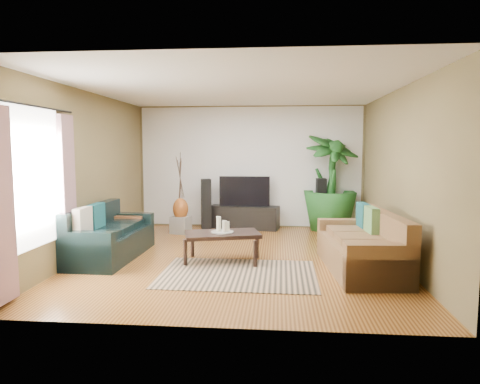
# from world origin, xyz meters

# --- Properties ---
(floor) EXTENTS (5.50, 5.50, 0.00)m
(floor) POSITION_xyz_m (0.00, 0.00, 0.00)
(floor) COLOR #9B5F28
(floor) RESTS_ON ground
(ceiling) EXTENTS (5.50, 5.50, 0.00)m
(ceiling) POSITION_xyz_m (0.00, 0.00, 2.70)
(ceiling) COLOR white
(ceiling) RESTS_ON ground
(wall_back) EXTENTS (5.00, 0.00, 5.00)m
(wall_back) POSITION_xyz_m (0.00, 2.75, 1.35)
(wall_back) COLOR brown
(wall_back) RESTS_ON ground
(wall_front) EXTENTS (5.00, 0.00, 5.00)m
(wall_front) POSITION_xyz_m (0.00, -2.75, 1.35)
(wall_front) COLOR brown
(wall_front) RESTS_ON ground
(wall_left) EXTENTS (0.00, 5.50, 5.50)m
(wall_left) POSITION_xyz_m (-2.50, 0.00, 1.35)
(wall_left) COLOR brown
(wall_left) RESTS_ON ground
(wall_right) EXTENTS (0.00, 5.50, 5.50)m
(wall_right) POSITION_xyz_m (2.50, 0.00, 1.35)
(wall_right) COLOR brown
(wall_right) RESTS_ON ground
(backwall_panel) EXTENTS (4.90, 0.00, 4.90)m
(backwall_panel) POSITION_xyz_m (0.00, 2.74, 1.35)
(backwall_panel) COLOR white
(backwall_panel) RESTS_ON ground
(window_pane) EXTENTS (0.00, 1.80, 1.80)m
(window_pane) POSITION_xyz_m (-2.48, -1.60, 1.40)
(window_pane) COLOR white
(window_pane) RESTS_ON ground
(curtain_near) EXTENTS (0.08, 0.35, 2.20)m
(curtain_near) POSITION_xyz_m (-2.43, -2.35, 1.15)
(curtain_near) COLOR gray
(curtain_near) RESTS_ON ground
(curtain_far) EXTENTS (0.08, 0.35, 2.20)m
(curtain_far) POSITION_xyz_m (-2.43, -0.85, 1.15)
(curtain_far) COLOR gray
(curtain_far) RESTS_ON ground
(curtain_rod) EXTENTS (0.03, 1.90, 0.03)m
(curtain_rod) POSITION_xyz_m (-2.43, -1.60, 2.30)
(curtain_rod) COLOR black
(curtain_rod) RESTS_ON ground
(sofa_left) EXTENTS (0.87, 1.93, 0.85)m
(sofa_left) POSITION_xyz_m (-2.06, -0.19, 0.42)
(sofa_left) COLOR black
(sofa_left) RESTS_ON floor
(sofa_right) EXTENTS (1.07, 2.07, 0.85)m
(sofa_right) POSITION_xyz_m (1.83, -0.58, 0.42)
(sofa_right) COLOR brown
(sofa_right) RESTS_ON floor
(area_rug) EXTENTS (2.20, 1.57, 0.01)m
(area_rug) POSITION_xyz_m (0.07, -0.94, 0.01)
(area_rug) COLOR tan
(area_rug) RESTS_ON floor
(coffee_table) EXTENTS (1.26, 0.89, 0.47)m
(coffee_table) POSITION_xyz_m (-0.23, -0.29, 0.23)
(coffee_table) COLOR black
(coffee_table) RESTS_ON floor
(candle_tray) EXTENTS (0.35, 0.35, 0.02)m
(candle_tray) POSITION_xyz_m (-0.23, -0.29, 0.47)
(candle_tray) COLOR gray
(candle_tray) RESTS_ON coffee_table
(candle_tall) EXTENTS (0.07, 0.07, 0.23)m
(candle_tall) POSITION_xyz_m (-0.29, -0.26, 0.60)
(candle_tall) COLOR beige
(candle_tall) RESTS_ON candle_tray
(candle_mid) EXTENTS (0.07, 0.07, 0.18)m
(candle_mid) POSITION_xyz_m (-0.19, -0.33, 0.57)
(candle_mid) COLOR beige
(candle_mid) RESTS_ON candle_tray
(candle_short) EXTENTS (0.07, 0.07, 0.15)m
(candle_short) POSITION_xyz_m (-0.16, -0.23, 0.55)
(candle_short) COLOR #EFE8C9
(candle_short) RESTS_ON candle_tray
(tv_stand) EXTENTS (1.56, 0.71, 0.50)m
(tv_stand) POSITION_xyz_m (-0.10, 2.50, 0.25)
(tv_stand) COLOR black
(tv_stand) RESTS_ON floor
(television) EXTENTS (1.10, 0.06, 0.65)m
(television) POSITION_xyz_m (-0.10, 2.50, 0.83)
(television) COLOR black
(television) RESTS_ON tv_stand
(speaker_left) EXTENTS (0.26, 0.27, 1.10)m
(speaker_left) POSITION_xyz_m (-0.93, 2.35, 0.55)
(speaker_left) COLOR black
(speaker_left) RESTS_ON floor
(speaker_right) EXTENTS (0.22, 0.24, 1.12)m
(speaker_right) POSITION_xyz_m (1.56, 2.50, 0.56)
(speaker_right) COLOR black
(speaker_right) RESTS_ON floor
(potted_plant) EXTENTS (1.58, 1.58, 2.08)m
(potted_plant) POSITION_xyz_m (1.74, 2.50, 1.04)
(potted_plant) COLOR #1B521C
(potted_plant) RESTS_ON floor
(plant_pot) EXTENTS (0.38, 0.38, 0.30)m
(plant_pot) POSITION_xyz_m (1.74, 2.50, 0.15)
(plant_pot) COLOR black
(plant_pot) RESTS_ON floor
(pedestal) EXTENTS (0.42, 0.42, 0.35)m
(pedestal) POSITION_xyz_m (-1.39, 1.86, 0.18)
(pedestal) COLOR gray
(pedestal) RESTS_ON floor
(vase) EXTENTS (0.32, 0.32, 0.45)m
(vase) POSITION_xyz_m (-1.39, 1.86, 0.51)
(vase) COLOR brown
(vase) RESTS_ON pedestal
(side_table) EXTENTS (0.56, 0.56, 0.56)m
(side_table) POSITION_xyz_m (-2.06, 0.76, 0.28)
(side_table) COLOR brown
(side_table) RESTS_ON floor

